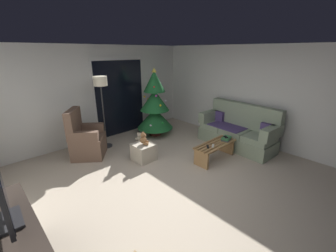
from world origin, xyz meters
name	(u,v)px	position (x,y,z in m)	size (l,w,h in m)	color
ground_plane	(178,182)	(0.00, 0.00, 0.00)	(7.00, 7.00, 0.00)	#B2A38E
wall_back	(97,94)	(0.00, 3.06, 1.25)	(5.72, 0.12, 2.50)	silver
wall_right	(257,96)	(2.86, 0.00, 1.25)	(0.12, 6.00, 2.50)	silver
patio_door_frame	(120,97)	(0.67, 2.99, 1.10)	(1.60, 0.02, 2.20)	silver
patio_door_glass	(121,98)	(0.67, 2.97, 1.05)	(1.50, 0.02, 2.10)	black
couch	(238,131)	(2.32, 0.12, 0.40)	(0.89, 1.98, 1.08)	gray
coffee_table	(215,149)	(1.26, 0.07, 0.26)	(1.10, 0.40, 0.40)	#9E7547
remote_white	(213,146)	(1.09, 0.01, 0.41)	(0.04, 0.16, 0.02)	silver
remote_black	(208,147)	(0.98, 0.07, 0.41)	(0.04, 0.16, 0.02)	black
book_stack	(226,139)	(1.58, 0.00, 0.44)	(0.29, 0.22, 0.08)	#4C4C51
cell_phone	(226,137)	(1.57, 0.01, 0.48)	(0.07, 0.14, 0.01)	black
christmas_tree	(155,106)	(1.27, 2.17, 0.85)	(1.03, 1.03, 1.92)	#4C1E19
armchair	(86,140)	(-0.77, 2.22, 0.40)	(0.96, 0.96, 1.13)	brown
floor_lamp	(101,88)	(-0.18, 2.40, 1.51)	(0.32, 0.32, 1.78)	#2D2D30
television	(3,194)	(-2.50, -0.16, 1.11)	(0.22, 0.84, 0.61)	black
ottoman	(144,152)	(0.08, 1.16, 0.19)	(0.44, 0.44, 0.38)	#B2A893
teddy_bear_chestnut	(144,139)	(0.09, 1.15, 0.50)	(0.22, 0.21, 0.29)	brown
teddy_bear_cream_by_tree	(139,138)	(0.58, 2.02, 0.12)	(0.22, 0.21, 0.29)	beige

